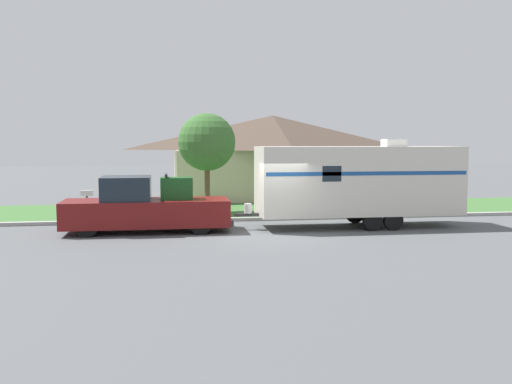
{
  "coord_description": "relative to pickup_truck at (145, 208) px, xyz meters",
  "views": [
    {
      "loc": [
        -3.71,
        -19.43,
        3.27
      ],
      "look_at": [
        -0.43,
        1.42,
        1.4
      ],
      "focal_mm": 40.0,
      "sensor_mm": 36.0,
      "label": 1
    }
  ],
  "objects": [
    {
      "name": "ground_plane",
      "position": [
        4.51,
        -1.42,
        -0.89
      ],
      "size": [
        120.0,
        120.0,
        0.0
      ],
      "primitive_type": "plane",
      "color": "#515456"
    },
    {
      "name": "curb_strip",
      "position": [
        4.51,
        2.33,
        -0.82
      ],
      "size": [
        80.0,
        0.3,
        0.14
      ],
      "color": "#999993",
      "rests_on": "ground_plane"
    },
    {
      "name": "lawn_strip",
      "position": [
        4.51,
        5.98,
        -0.87
      ],
      "size": [
        80.0,
        7.0,
        0.03
      ],
      "color": "#3D6B33",
      "rests_on": "ground_plane"
    },
    {
      "name": "house_across_street",
      "position": [
        7.07,
        12.67,
        1.61
      ],
      "size": [
        12.48,
        8.27,
        4.82
      ],
      "color": "beige",
      "rests_on": "ground_plane"
    },
    {
      "name": "pickup_truck",
      "position": [
        0.0,
        0.0,
        0.0
      ],
      "size": [
        6.03,
        2.04,
        2.09
      ],
      "color": "black",
      "rests_on": "ground_plane"
    },
    {
      "name": "travel_trailer",
      "position": [
        8.05,
        -0.0,
        0.9
      ],
      "size": [
        8.64,
        2.3,
        3.37
      ],
      "color": "black",
      "rests_on": "ground_plane"
    },
    {
      "name": "mailbox",
      "position": [
        -2.47,
        3.28,
        0.09
      ],
      "size": [
        0.48,
        0.2,
        1.27
      ],
      "color": "brown",
      "rests_on": "ground_plane"
    },
    {
      "name": "tree_in_yard",
      "position": [
        2.62,
        5.01,
        2.35
      ],
      "size": [
        2.6,
        2.6,
        4.55
      ],
      "color": "brown",
      "rests_on": "ground_plane"
    }
  ]
}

